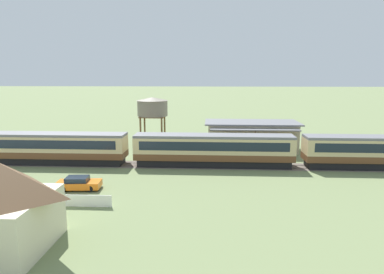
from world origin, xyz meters
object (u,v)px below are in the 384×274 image
(water_tower, at_px, (152,107))
(parked_car_orange, at_px, (79,183))
(passenger_train, at_px, (216,149))
(station_building, at_px, (251,135))

(water_tower, relative_size, parked_car_orange, 1.79)
(passenger_train, relative_size, station_building, 7.37)
(passenger_train, height_order, station_building, station_building)
(passenger_train, xyz_separation_m, parked_car_orange, (-13.54, -9.68, -1.57))
(water_tower, distance_m, parked_car_orange, 21.39)
(station_building, bearing_deg, water_tower, 177.28)
(station_building, xyz_separation_m, parked_car_orange, (-19.02, -19.54, -1.53))
(passenger_train, bearing_deg, station_building, 60.93)
(passenger_train, relative_size, water_tower, 13.19)
(station_building, height_order, water_tower, water_tower)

